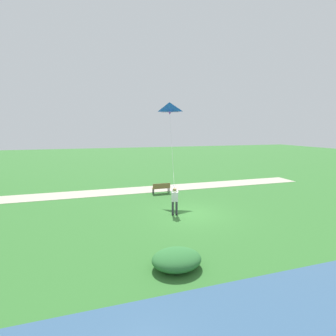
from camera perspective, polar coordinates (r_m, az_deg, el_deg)
The scene contains 6 objects.
ground_plane at distance 15.96m, azimuth 5.47°, elevation -10.50°, with size 120.00×120.00×0.00m, color #33702D.
walkway_path at distance 21.98m, azimuth -6.55°, elevation -5.08°, with size 2.40×32.00×0.02m, color #B7AD99.
person_kite_flyer at distance 15.41m, azimuth 1.55°, elevation -7.08°, with size 0.63×0.51×1.83m.
flying_kite at distance 19.88m, azimuth 0.35°, elevation 13.59°, with size 5.06×1.86×5.64m.
park_bench_near_walkway at distance 20.61m, azimuth -1.59°, elevation -4.52°, with size 0.45×1.50×0.88m.
lakeside_shrub at distance 10.11m, azimuth 2.01°, elevation -20.42°, with size 1.64×1.95×0.67m, color #2D7033.
Camera 1 is at (-13.89, 5.82, 5.28)m, focal length 26.25 mm.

